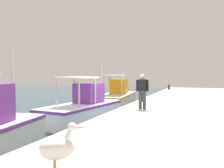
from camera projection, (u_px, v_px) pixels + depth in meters
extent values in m
cylinder|color=silver|center=(13.00, 81.00, 9.10)|extent=(0.10, 0.10, 2.52)
cube|color=white|center=(82.00, 113.00, 13.13)|extent=(5.54, 2.49, 0.91)
cube|color=#723399|center=(82.00, 106.00, 13.11)|extent=(5.59, 2.53, 0.12)
cube|color=#723399|center=(89.00, 93.00, 13.68)|extent=(1.62, 1.29, 1.05)
cylinder|color=silver|center=(79.00, 93.00, 11.71)|extent=(0.08, 0.08, 1.33)
cylinder|color=silver|center=(57.00, 92.00, 12.30)|extent=(0.08, 0.08, 1.33)
cylinder|color=silver|center=(95.00, 91.00, 12.99)|extent=(0.08, 0.08, 1.33)
cylinder|color=silver|center=(74.00, 90.00, 13.59)|extent=(0.08, 0.08, 1.33)
cube|color=silver|center=(76.00, 78.00, 12.61)|extent=(2.32, 1.62, 0.08)
cylinder|color=silver|center=(101.00, 81.00, 14.84)|extent=(0.10, 0.10, 2.21)
cube|color=silver|center=(117.00, 99.00, 20.26)|extent=(6.45, 2.60, 0.83)
cube|color=orange|center=(117.00, 95.00, 20.25)|extent=(6.50, 2.65, 0.12)
cube|color=orange|center=(119.00, 86.00, 20.98)|extent=(1.87, 1.36, 1.15)
cylinder|color=silver|center=(122.00, 86.00, 18.67)|extent=(0.08, 0.08, 1.43)
cylinder|color=silver|center=(104.00, 86.00, 19.02)|extent=(0.08, 0.08, 1.43)
cylinder|color=silver|center=(126.00, 85.00, 20.31)|extent=(0.08, 0.08, 1.43)
cylinder|color=silver|center=(109.00, 85.00, 20.66)|extent=(0.08, 0.08, 1.43)
cube|color=silver|center=(115.00, 76.00, 19.63)|extent=(2.68, 1.71, 0.08)
cylinder|color=silver|center=(123.00, 81.00, 22.48)|extent=(0.10, 0.10, 1.96)
cylinder|color=tan|center=(55.00, 164.00, 4.52)|extent=(0.04, 0.04, 0.22)
cylinder|color=tan|center=(54.00, 162.00, 4.63)|extent=(0.04, 0.04, 0.22)
ellipsoid|color=white|center=(57.00, 149.00, 4.58)|extent=(0.67, 0.69, 0.40)
ellipsoid|color=silver|center=(55.00, 146.00, 4.56)|extent=(0.64, 0.65, 0.28)
cylinder|color=white|center=(68.00, 136.00, 4.64)|extent=(0.20, 0.20, 0.27)
sphere|color=white|center=(72.00, 127.00, 4.67)|extent=(0.23, 0.23, 0.16)
cone|color=#F2B272|center=(83.00, 127.00, 4.74)|extent=(0.26, 0.27, 0.07)
cylinder|color=#3F3F42|center=(144.00, 100.00, 12.03)|extent=(0.16, 0.16, 0.86)
cylinder|color=#3F3F42|center=(140.00, 100.00, 12.08)|extent=(0.16, 0.16, 0.86)
cube|color=black|center=(142.00, 85.00, 12.02)|extent=(0.27, 0.42, 0.55)
cylinder|color=black|center=(148.00, 86.00, 11.96)|extent=(0.10, 0.10, 0.53)
cylinder|color=black|center=(137.00, 85.00, 12.09)|extent=(0.10, 0.10, 0.53)
sphere|color=tan|center=(142.00, 76.00, 12.00)|extent=(0.22, 0.22, 0.22)
cylinder|color=#333338|center=(143.00, 97.00, 15.40)|extent=(0.20, 0.20, 0.50)
cylinder|color=#333338|center=(169.00, 87.00, 26.08)|extent=(0.22, 0.22, 0.49)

